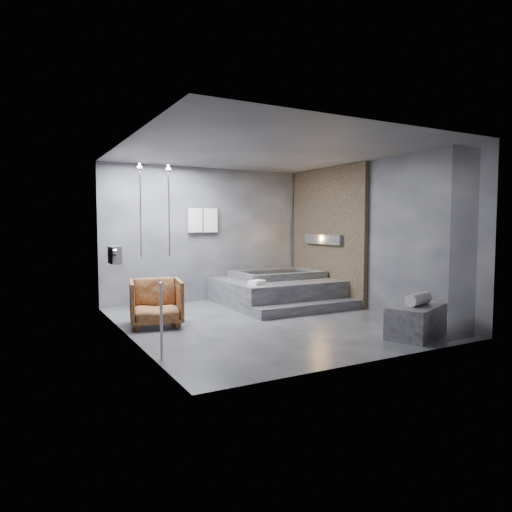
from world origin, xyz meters
TOP-DOWN VIEW (x-y plane):
  - room at (0.40, 0.24)m, footprint 5.00×5.04m
  - tub_deck at (1.05, 1.45)m, footprint 2.20×2.00m
  - tub_step at (1.05, 0.27)m, footprint 2.20×0.36m
  - concrete_bench at (1.39, -1.90)m, footprint 1.14×0.89m
  - driftwood_chair at (-1.70, 0.59)m, footprint 0.95×0.97m
  - rolled_towel at (1.43, -1.90)m, footprint 0.52×0.30m
  - deck_towel at (0.31, 0.90)m, footprint 0.34×0.29m

SIDE VIEW (x-z plane):
  - tub_step at x=1.05m, z-range 0.00..0.18m
  - concrete_bench at x=1.39m, z-range 0.00..0.45m
  - tub_deck at x=1.05m, z-range 0.00..0.50m
  - driftwood_chair at x=-1.70m, z-range 0.00..0.75m
  - deck_towel at x=0.31m, z-range 0.50..0.58m
  - rolled_towel at x=1.43m, z-range 0.45..0.63m
  - room at x=0.40m, z-range 0.32..3.14m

